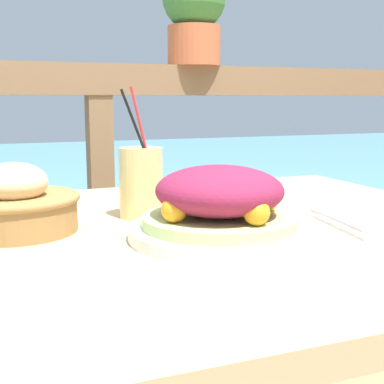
{
  "coord_description": "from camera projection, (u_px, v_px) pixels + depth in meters",
  "views": [
    {
      "loc": [
        -0.33,
        -0.85,
        0.93
      ],
      "look_at": [
        0.01,
        0.01,
        0.77
      ],
      "focal_mm": 50.0,
      "sensor_mm": 36.0,
      "label": 1
    }
  ],
  "objects": [
    {
      "name": "salad_plate",
      "position": [
        219.0,
        207.0,
        0.85
      ],
      "size": [
        0.29,
        0.29,
        0.12
      ],
      "color": "silver",
      "rests_on": "patio_table"
    },
    {
      "name": "drink_glass",
      "position": [
        141.0,
        182.0,
        1.0
      ],
      "size": [
        0.08,
        0.08,
        0.24
      ],
      "color": "#DBCC7F",
      "rests_on": "patio_table"
    },
    {
      "name": "potted_plant",
      "position": [
        194.0,
        12.0,
        1.63
      ],
      "size": [
        0.19,
        0.19,
        0.3
      ],
      "color": "#B75B38",
      "rests_on": "railing_fence"
    },
    {
      "name": "patio_table",
      "position": [
        189.0,
        273.0,
        0.95
      ],
      "size": [
        1.17,
        0.93,
        0.71
      ],
      "color": "tan",
      "rests_on": "ground_plane"
    },
    {
      "name": "bread_basket",
      "position": [
        15.0,
        205.0,
        0.89
      ],
      "size": [
        0.22,
        0.22,
        0.12
      ],
      "color": "olive",
      "rests_on": "patio_table"
    },
    {
      "name": "fork",
      "position": [
        340.0,
        227.0,
        0.93
      ],
      "size": [
        0.04,
        0.18,
        0.0
      ],
      "color": "silver",
      "rests_on": "patio_table"
    },
    {
      "name": "sea_backdrop",
      "position": [
        31.0,
        195.0,
        3.97
      ],
      "size": [
        12.0,
        4.0,
        0.45
      ],
      "color": "#568EA8",
      "rests_on": "ground_plane"
    },
    {
      "name": "railing_fence",
      "position": [
        100.0,
        151.0,
        1.59
      ],
      "size": [
        2.8,
        0.08,
        1.03
      ],
      "color": "brown",
      "rests_on": "ground_plane"
    },
    {
      "name": "knife",
      "position": [
        338.0,
        219.0,
        0.98
      ],
      "size": [
        0.04,
        0.18,
        0.0
      ],
      "color": "silver",
      "rests_on": "patio_table"
    }
  ]
}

